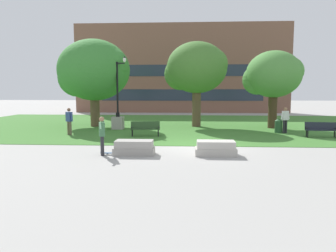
{
  "coord_description": "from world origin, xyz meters",
  "views": [
    {
      "loc": [
        -0.49,
        -16.52,
        2.9
      ],
      "look_at": [
        -1.39,
        -1.4,
        1.2
      ],
      "focal_mm": 35.0,
      "sensor_mm": 36.0,
      "label": 1
    }
  ],
  "objects": [
    {
      "name": "ground_plane",
      "position": [
        0.0,
        0.0,
        0.0
      ],
      "size": [
        140.0,
        140.0,
        0.0
      ],
      "primitive_type": "plane",
      "color": "#A3A09B"
    },
    {
      "name": "grass_lawn",
      "position": [
        0.0,
        10.0,
        0.01
      ],
      "size": [
        40.0,
        20.0,
        0.02
      ],
      "primitive_type": "cube",
      "color": "#3D752D",
      "rests_on": "ground"
    },
    {
      "name": "lamp_post_right",
      "position": [
        -5.53,
        6.91,
        1.07
      ],
      "size": [
        1.32,
        0.8,
        5.23
      ],
      "color": "gray",
      "rests_on": "grass_lawn"
    },
    {
      "name": "trash_bin",
      "position": [
        5.57,
        5.48,
        0.5
      ],
      "size": [
        0.49,
        0.49,
        0.96
      ],
      "color": "#234C28",
      "rests_on": "grass_lawn"
    },
    {
      "name": "person_bystander_far_lawn",
      "position": [
        -7.95,
        3.67,
        0.98
      ],
      "size": [
        0.6,
        0.42,
        1.71
      ],
      "color": "brown",
      "rests_on": "grass_lawn"
    },
    {
      "name": "skateboard",
      "position": [
        -3.83,
        -2.37,
        0.09
      ],
      "size": [
        1.03,
        0.29,
        0.14
      ],
      "color": "#2D4C75",
      "rests_on": "ground"
    },
    {
      "name": "park_bench_near_right",
      "position": [
        -3.09,
        3.47,
        0.54
      ],
      "size": [
        1.84,
        0.71,
        0.9
      ],
      "color": "#284723",
      "rests_on": "grass_lawn"
    },
    {
      "name": "person_bystander_near_lawn",
      "position": [
        5.95,
        5.36,
        0.98
      ],
      "size": [
        0.67,
        0.41,
        1.71
      ],
      "color": "#28282D",
      "rests_on": "grass_lawn"
    },
    {
      "name": "person_skateboarder",
      "position": [
        -4.23,
        -2.48,
        0.98
      ],
      "size": [
        0.42,
        1.55,
        1.71
      ],
      "color": "#28282D",
      "rests_on": "ground"
    },
    {
      "name": "tree_near_left",
      "position": [
        0.16,
        9.0,
        4.48
      ],
      "size": [
        4.85,
        4.62,
        6.51
      ],
      "color": "brown",
      "rests_on": "grass_lawn"
    },
    {
      "name": "concrete_block_center",
      "position": [
        -2.85,
        -2.23,
        0.31
      ],
      "size": [
        1.8,
        0.9,
        0.64
      ],
      "color": "#9E9991",
      "rests_on": "ground"
    },
    {
      "name": "building_facade_distant",
      "position": [
        -1.23,
        24.5,
        5.46
      ],
      "size": [
        26.57,
        1.03,
        10.94
      ],
      "color": "brown",
      "rests_on": "ground"
    },
    {
      "name": "tree_far_right",
      "position": [
        -7.76,
        8.62,
        4.3
      ],
      "size": [
        5.79,
        5.51,
        6.7
      ],
      "color": "brown",
      "rests_on": "grass_lawn"
    },
    {
      "name": "park_bench_near_left",
      "position": [
        7.57,
        3.59,
        0.54
      ],
      "size": [
        1.85,
        0.72,
        0.9
      ],
      "color": "#1E232D",
      "rests_on": "grass_lawn"
    },
    {
      "name": "concrete_block_left",
      "position": [
        0.77,
        -2.18,
        0.31
      ],
      "size": [
        1.8,
        0.9,
        0.64
      ],
      "color": "#B2ADA3",
      "rests_on": "ground"
    },
    {
      "name": "tree_far_left",
      "position": [
        5.81,
        8.31,
        3.94
      ],
      "size": [
        4.25,
        4.05,
        5.71
      ],
      "color": "#42301E",
      "rests_on": "grass_lawn"
    }
  ]
}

